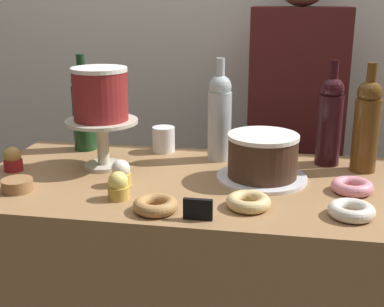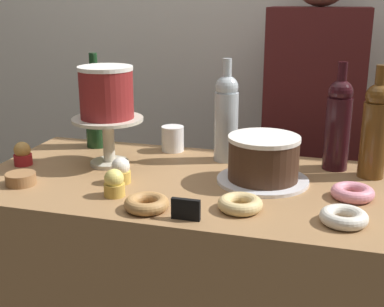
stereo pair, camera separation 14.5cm
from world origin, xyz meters
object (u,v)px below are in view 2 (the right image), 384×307
(white_layer_cake, at_px, (106,92))
(donut_maple, at_px, (147,204))
(barista_figure, at_px, (310,156))
(wine_bottle_amber, at_px, (375,129))
(wine_bottle_clear, at_px, (226,116))
(donut_glazed, at_px, (240,204))
(cupcake_caramel, at_px, (23,154))
(cake_stand_pedestal, at_px, (108,133))
(price_sign_chalkboard, at_px, (186,209))
(wine_bottle_dark_red, at_px, (338,123))
(cupcake_lemon, at_px, (114,183))
(wine_bottle_green, at_px, (96,106))
(chocolate_round_cake, at_px, (264,158))
(cookie_stack, at_px, (21,179))
(coffee_cup_ceramic, at_px, (173,139))
(donut_pink, at_px, (353,193))
(cupcake_vanilla, at_px, (121,171))
(donut_sugar, at_px, (344,217))

(white_layer_cake, relative_size, donut_maple, 1.48)
(donut_maple, xyz_separation_m, barista_figure, (0.35, 0.87, -0.11))
(wine_bottle_amber, distance_m, donut_maple, 0.69)
(wine_bottle_clear, bearing_deg, donut_glazed, -72.53)
(donut_glazed, xyz_separation_m, barista_figure, (0.13, 0.81, -0.11))
(cupcake_caramel, distance_m, donut_maple, 0.55)
(cake_stand_pedestal, height_order, barista_figure, barista_figure)
(cake_stand_pedestal, distance_m, price_sign_chalkboard, 0.49)
(wine_bottle_dark_red, bearing_deg, barista_figure, 102.59)
(cake_stand_pedestal, relative_size, donut_glazed, 1.95)
(cupcake_lemon, height_order, barista_figure, barista_figure)
(wine_bottle_green, height_order, cupcake_lemon, wine_bottle_green)
(chocolate_round_cake, xyz_separation_m, cookie_stack, (-0.65, -0.21, -0.06))
(donut_maple, bearing_deg, price_sign_chalkboard, -15.32)
(cupcake_lemon, relative_size, donut_maple, 0.66)
(wine_bottle_amber, bearing_deg, coffee_cup_ceramic, 171.72)
(chocolate_round_cake, relative_size, donut_maple, 1.80)
(donut_maple, relative_size, cookie_stack, 1.33)
(wine_bottle_green, bearing_deg, donut_pink, -17.21)
(cupcake_vanilla, relative_size, barista_figure, 0.05)
(cake_stand_pedestal, distance_m, coffee_cup_ceramic, 0.25)
(cupcake_lemon, distance_m, barista_figure, 0.94)
(donut_sugar, relative_size, price_sign_chalkboard, 1.60)
(wine_bottle_clear, xyz_separation_m, donut_pink, (0.39, -0.23, -0.13))
(donut_maple, bearing_deg, donut_pink, 23.91)
(coffee_cup_ceramic, bearing_deg, white_layer_cake, -125.74)
(cake_stand_pedestal, bearing_deg, wine_bottle_clear, 23.17)
(wine_bottle_green, relative_size, donut_pink, 2.91)
(donut_maple, bearing_deg, barista_figure, 68.22)
(cupcake_caramel, xyz_separation_m, donut_maple, (0.50, -0.23, -0.02))
(wine_bottle_amber, bearing_deg, cupcake_lemon, -152.22)
(cupcake_caramel, distance_m, coffee_cup_ceramic, 0.49)
(wine_bottle_green, height_order, cupcake_vanilla, wine_bottle_green)
(wine_bottle_clear, xyz_separation_m, cupcake_lemon, (-0.22, -0.39, -0.11))
(donut_sugar, bearing_deg, donut_glazed, 177.17)
(cupcake_caramel, height_order, donut_maple, cupcake_caramel)
(wine_bottle_dark_red, distance_m, cookie_stack, 0.94)
(chocolate_round_cake, bearing_deg, wine_bottle_green, 161.52)
(donut_glazed, relative_size, barista_figure, 0.07)
(donut_glazed, xyz_separation_m, donut_maple, (-0.22, -0.06, 0.00))
(donut_pink, xyz_separation_m, price_sign_chalkboard, (-0.38, -0.25, 0.01))
(donut_sugar, relative_size, donut_maple, 1.00)
(cookie_stack, xyz_separation_m, barista_figure, (0.75, 0.80, -0.11))
(cake_stand_pedestal, height_order, coffee_cup_ceramic, cake_stand_pedestal)
(donut_glazed, bearing_deg, cupcake_caramel, 167.10)
(wine_bottle_amber, relative_size, cupcake_vanilla, 4.38)
(wine_bottle_amber, bearing_deg, chocolate_round_cake, -156.07)
(white_layer_cake, height_order, coffee_cup_ceramic, white_layer_cake)
(white_layer_cake, height_order, cookie_stack, white_layer_cake)
(cupcake_lemon, distance_m, price_sign_chalkboard, 0.24)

